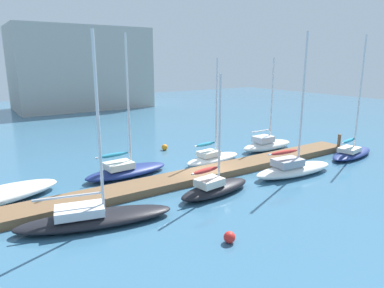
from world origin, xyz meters
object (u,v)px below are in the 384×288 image
object	(u,v)px
sailboat_3	(215,187)
sailboat_7	(352,151)
sailboat_4	(213,157)
harbor_building_distant	(81,68)
sailboat_1	(94,216)
sailboat_6	(267,144)
sailboat_5	(293,168)
mooring_buoy_orange	(165,147)
mooring_buoy_red	(229,237)
sailboat_2	(126,169)

from	to	relation	value
sailboat_3	sailboat_7	world-z (taller)	sailboat_7
sailboat_4	harbor_building_distant	xyz separation A→B (m)	(1.60, 39.18, 6.18)
sailboat_3	sailboat_7	size ratio (longest dim) A/B	0.73
sailboat_3	harbor_building_distant	distance (m)	45.51
sailboat_1	sailboat_7	distance (m)	22.56
sailboat_1	sailboat_6	world-z (taller)	sailboat_1
sailboat_3	sailboat_5	size ratio (longest dim) A/B	0.74
mooring_buoy_orange	mooring_buoy_red	bearing A→B (deg)	-109.68
sailboat_6	harbor_building_distant	distance (m)	39.50
sailboat_7	mooring_buoy_orange	bearing A→B (deg)	128.80
sailboat_5	sailboat_6	bearing A→B (deg)	64.27
sailboat_1	sailboat_4	xyz separation A→B (m)	(11.57, 5.44, 0.02)
sailboat_4	mooring_buoy_orange	distance (m)	5.85
sailboat_7	mooring_buoy_orange	world-z (taller)	sailboat_7
sailboat_5	mooring_buoy_orange	world-z (taller)	sailboat_5
sailboat_1	sailboat_3	distance (m)	7.53
mooring_buoy_orange	harbor_building_distant	world-z (taller)	harbor_building_distant
sailboat_6	sailboat_2	bearing A→B (deg)	178.17
sailboat_1	mooring_buoy_red	xyz separation A→B (m)	(4.53, -5.14, -0.21)
sailboat_1	mooring_buoy_orange	distance (m)	15.22
sailboat_3	sailboat_6	bearing A→B (deg)	22.42
sailboat_4	mooring_buoy_orange	size ratio (longest dim) A/B	14.88
sailboat_2	sailboat_5	xyz separation A→B (m)	(10.11, -6.53, 0.05)
sailboat_3	mooring_buoy_red	xyz separation A→B (m)	(-3.00, -5.03, -0.24)
sailboat_5	mooring_buoy_orange	size ratio (longest dim) A/B	17.97
sailboat_5	mooring_buoy_orange	xyz separation A→B (m)	(-4.15, 11.47, -0.30)
mooring_buoy_red	mooring_buoy_orange	size ratio (longest dim) A/B	0.98
sailboat_7	sailboat_4	bearing A→B (deg)	145.20
sailboat_6	harbor_building_distant	size ratio (longest dim) A/B	0.39
sailboat_2	sailboat_1	bearing A→B (deg)	-128.47
sailboat_5	sailboat_7	size ratio (longest dim) A/B	0.99
sailboat_1	harbor_building_distant	size ratio (longest dim) A/B	0.44
sailboat_6	sailboat_7	size ratio (longest dim) A/B	0.82
sailboat_4	sailboat_7	bearing A→B (deg)	-31.21
sailboat_4	sailboat_5	bearing A→B (deg)	-68.59
sailboat_2	mooring_buoy_orange	distance (m)	7.75
sailboat_1	sailboat_7	world-z (taller)	sailboat_7
sailboat_1	sailboat_3	world-z (taller)	sailboat_1
sailboat_5	sailboat_6	xyz separation A→B (m)	(3.71, 6.24, -0.02)
sailboat_7	mooring_buoy_red	xyz separation A→B (m)	(-18.02, -5.32, -0.22)
sailboat_2	sailboat_6	xyz separation A→B (m)	(13.82, -0.29, 0.03)
mooring_buoy_red	harbor_building_distant	distance (m)	50.91
sailboat_4	mooring_buoy_red	world-z (taller)	sailboat_4
sailboat_6	sailboat_7	distance (m)	7.19
sailboat_4	sailboat_6	xyz separation A→B (m)	(6.65, 0.48, 0.05)
sailboat_4	sailboat_7	world-z (taller)	sailboat_7
mooring_buoy_red	harbor_building_distant	world-z (taller)	harbor_building_distant
sailboat_6	mooring_buoy_red	xyz separation A→B (m)	(-13.69, -11.06, -0.28)
sailboat_5	harbor_building_distant	bearing A→B (deg)	96.73
sailboat_5	sailboat_1	bearing A→B (deg)	-176.21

